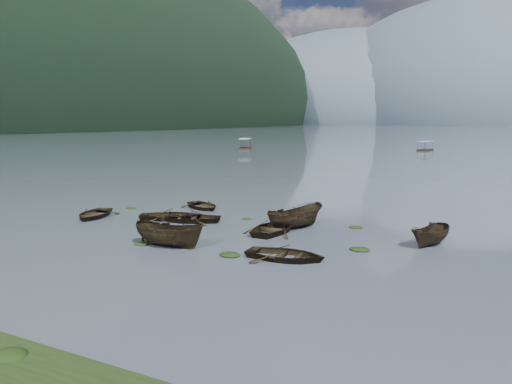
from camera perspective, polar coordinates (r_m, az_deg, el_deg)
The scene contains 22 objects.
ground_plane at distance 28.72m, azimuth -11.34°, elevation -7.01°, with size 2400.00×2400.00×0.00m, color #4F5662.
haze_mtn_a at distance 962.34m, azimuth 11.19°, elevation 7.68°, with size 520.00×520.00×280.00m, color #475666.
haze_mtn_b at distance 924.69m, azimuth 23.23°, elevation 7.15°, with size 520.00×520.00×340.00m, color #475666.
rowboat_0 at distance 40.65m, azimuth -18.01°, elevation -2.76°, with size 3.12×4.36×0.90m, color black.
rowboat_1 at distance 38.40m, azimuth -9.74°, elevation -3.10°, with size 3.27×4.59×0.95m, color black.
rowboat_2 at distance 30.25m, azimuth -9.82°, elevation -6.19°, with size 1.75×4.65×1.79m, color black.
rowboat_3 at distance 33.66m, azimuth 2.17°, elevation -4.59°, with size 3.35×4.69×0.97m, color black.
rowboat_4 at distance 27.24m, azimuth 3.37°, elevation -7.70°, with size 3.14×4.40×0.91m, color black.
rowboat_5 at distance 31.98m, azimuth 19.30°, elevation -5.75°, with size 1.43×3.80×1.47m, color black.
rowboat_6 at distance 42.70m, azimuth -6.12°, elevation -1.88°, with size 2.97×4.15×0.86m, color black.
rowboat_7 at distance 37.38m, azimuth -7.56°, elevation -3.36°, with size 3.23×4.53×0.94m, color black.
rowboat_8 at distance 34.88m, azimuth 4.48°, elevation -4.15°, with size 1.79×4.75×1.83m, color black.
weed_clump_0 at distance 36.09m, azimuth -12.17°, elevation -3.90°, with size 1.12×0.91×0.24m, color black.
weed_clump_1 at distance 31.10m, azimuth -13.01°, elevation -5.88°, with size 0.96×0.76×0.21m, color black.
weed_clump_2 at distance 27.92m, azimuth -3.01°, elevation -7.31°, with size 1.23×0.98×0.27m, color black.
weed_clump_3 at distance 37.81m, azimuth -1.08°, elevation -3.16°, with size 0.81×0.68×0.18m, color black.
weed_clump_4 at distance 29.62m, azimuth 11.76°, elevation -6.55°, with size 1.20×0.96×0.25m, color black.
weed_clump_5 at distance 43.70m, azimuth -14.10°, elevation -1.85°, with size 0.94×0.76×0.20m, color black.
weed_clump_6 at distance 37.74m, azimuth -9.30°, elevation -3.29°, with size 0.92×0.77×0.19m, color black.
weed_clump_7 at distance 35.57m, azimuth 11.33°, elevation -4.05°, with size 0.97×0.77×0.21m, color black.
pontoon_left at distance 127.82m, azimuth -1.27°, elevation 4.91°, with size 2.86×6.87×2.63m, color black, non-canonical shape.
pontoon_centre at distance 128.81m, azimuth 18.77°, elevation 4.50°, with size 2.37×5.68×2.18m, color black, non-canonical shape.
Camera 1 is at (17.64, -21.39, 7.49)m, focal length 35.00 mm.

